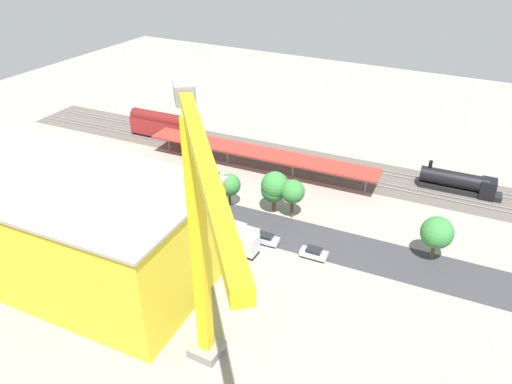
{
  "coord_description": "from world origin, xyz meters",
  "views": [
    {
      "loc": [
        -39.72,
        65.3,
        46.15
      ],
      "look_at": [
        -6.96,
        2.42,
        4.84
      ],
      "focal_mm": 33.63,
      "sensor_mm": 36.0,
      "label": 1
    }
  ],
  "objects_px": {
    "parked_car_0": "(314,253)",
    "street_tree_4": "(293,192)",
    "platform_canopy_near": "(259,152)",
    "tower_crane": "(201,234)",
    "traffic_light": "(219,182)",
    "street_tree_0": "(229,185)",
    "street_tree_2": "(273,190)",
    "street_tree_3": "(275,185)",
    "locomotive": "(461,183)",
    "construction_building": "(67,228)",
    "street_tree_1": "(437,233)",
    "freight_coach_far": "(166,125)",
    "parked_car_1": "(265,239)",
    "box_truck_1": "(232,240)",
    "parked_car_3": "(192,215)",
    "parked_car_2": "(231,228)",
    "box_truck_0": "(218,229)",
    "box_truck_2": "(233,234)"
  },
  "relations": [
    {
      "from": "freight_coach_far",
      "to": "construction_building",
      "type": "relative_size",
      "value": 0.45
    },
    {
      "from": "tower_crane",
      "to": "traffic_light",
      "type": "xyz_separation_m",
      "value": [
        19.25,
        -33.6,
        -15.69
      ]
    },
    {
      "from": "parked_car_2",
      "to": "street_tree_4",
      "type": "distance_m",
      "value": 12.21
    },
    {
      "from": "platform_canopy_near",
      "to": "street_tree_0",
      "type": "height_order",
      "value": "street_tree_0"
    },
    {
      "from": "street_tree_0",
      "to": "street_tree_2",
      "type": "bearing_deg",
      "value": -167.95
    },
    {
      "from": "box_truck_2",
      "to": "street_tree_3",
      "type": "distance_m",
      "value": 12.3
    },
    {
      "from": "platform_canopy_near",
      "to": "freight_coach_far",
      "type": "distance_m",
      "value": 27.28
    },
    {
      "from": "traffic_light",
      "to": "box_truck_1",
      "type": "bearing_deg",
      "value": 129.01
    },
    {
      "from": "parked_car_0",
      "to": "street_tree_4",
      "type": "bearing_deg",
      "value": -49.64
    },
    {
      "from": "freight_coach_far",
      "to": "box_truck_0",
      "type": "bearing_deg",
      "value": 137.96
    },
    {
      "from": "box_truck_1",
      "to": "parked_car_1",
      "type": "bearing_deg",
      "value": -135.05
    },
    {
      "from": "freight_coach_far",
      "to": "traffic_light",
      "type": "bearing_deg",
      "value": 144.35
    },
    {
      "from": "box_truck_2",
      "to": "street_tree_2",
      "type": "xyz_separation_m",
      "value": [
        -1.55,
        -11.51,
        2.75
      ]
    },
    {
      "from": "street_tree_2",
      "to": "construction_building",
      "type": "bearing_deg",
      "value": 55.99
    },
    {
      "from": "street_tree_0",
      "to": "street_tree_2",
      "type": "height_order",
      "value": "street_tree_2"
    },
    {
      "from": "box_truck_0",
      "to": "street_tree_0",
      "type": "bearing_deg",
      "value": -70.25
    },
    {
      "from": "parked_car_3",
      "to": "construction_building",
      "type": "bearing_deg",
      "value": 68.7
    },
    {
      "from": "parked_car_3",
      "to": "street_tree_3",
      "type": "distance_m",
      "value": 15.27
    },
    {
      "from": "street_tree_2",
      "to": "street_tree_3",
      "type": "distance_m",
      "value": 0.95
    },
    {
      "from": "parked_car_2",
      "to": "street_tree_1",
      "type": "relative_size",
      "value": 0.61
    },
    {
      "from": "construction_building",
      "to": "street_tree_2",
      "type": "distance_m",
      "value": 34.18
    },
    {
      "from": "parked_car_0",
      "to": "street_tree_0",
      "type": "relative_size",
      "value": 0.7
    },
    {
      "from": "freight_coach_far",
      "to": "street_tree_0",
      "type": "distance_m",
      "value": 34.04
    },
    {
      "from": "box_truck_1",
      "to": "street_tree_1",
      "type": "distance_m",
      "value": 31.11
    },
    {
      "from": "construction_building",
      "to": "street_tree_1",
      "type": "distance_m",
      "value": 54.09
    },
    {
      "from": "street_tree_0",
      "to": "traffic_light",
      "type": "height_order",
      "value": "street_tree_0"
    },
    {
      "from": "locomotive",
      "to": "parked_car_1",
      "type": "height_order",
      "value": "locomotive"
    },
    {
      "from": "tower_crane",
      "to": "street_tree_2",
      "type": "xyz_separation_m",
      "value": [
        8.81,
        -34.92,
        -15.35
      ]
    },
    {
      "from": "freight_coach_far",
      "to": "traffic_light",
      "type": "relative_size",
      "value": 3.08
    },
    {
      "from": "street_tree_3",
      "to": "parked_car_0",
      "type": "bearing_deg",
      "value": 140.42
    },
    {
      "from": "parked_car_3",
      "to": "tower_crane",
      "type": "bearing_deg",
      "value": 127.7
    },
    {
      "from": "box_truck_2",
      "to": "street_tree_4",
      "type": "xyz_separation_m",
      "value": [
        -5.23,
        -11.42,
        3.41
      ]
    },
    {
      "from": "locomotive",
      "to": "street_tree_1",
      "type": "xyz_separation_m",
      "value": [
        0.95,
        23.62,
        2.9
      ]
    },
    {
      "from": "street_tree_1",
      "to": "street_tree_2",
      "type": "distance_m",
      "value": 27.64
    },
    {
      "from": "locomotive",
      "to": "traffic_light",
      "type": "relative_size",
      "value": 2.51
    },
    {
      "from": "construction_building",
      "to": "box_truck_1",
      "type": "distance_m",
      "value": 24.3
    },
    {
      "from": "locomotive",
      "to": "parked_car_0",
      "type": "distance_m",
      "value": 36.15
    },
    {
      "from": "parked_car_1",
      "to": "parked_car_0",
      "type": "bearing_deg",
      "value": -179.09
    },
    {
      "from": "street_tree_1",
      "to": "street_tree_4",
      "type": "height_order",
      "value": "street_tree_1"
    },
    {
      "from": "locomotive",
      "to": "street_tree_4",
      "type": "height_order",
      "value": "street_tree_4"
    },
    {
      "from": "parked_car_3",
      "to": "box_truck_1",
      "type": "xyz_separation_m",
      "value": [
        -10.62,
        4.47,
        0.92
      ]
    },
    {
      "from": "tower_crane",
      "to": "freight_coach_far",
      "type": "bearing_deg",
      "value": -49.15
    },
    {
      "from": "platform_canopy_near",
      "to": "parked_car_1",
      "type": "relative_size",
      "value": 10.77
    },
    {
      "from": "freight_coach_far",
      "to": "street_tree_2",
      "type": "height_order",
      "value": "street_tree_2"
    },
    {
      "from": "parked_car_1",
      "to": "tower_crane",
      "type": "bearing_deg",
      "value": 102.57
    },
    {
      "from": "parked_car_0",
      "to": "box_truck_1",
      "type": "bearing_deg",
      "value": 18.3
    },
    {
      "from": "platform_canopy_near",
      "to": "parked_car_0",
      "type": "xyz_separation_m",
      "value": [
        -20.73,
        21.92,
        -3.38
      ]
    },
    {
      "from": "platform_canopy_near",
      "to": "parked_car_0",
      "type": "distance_m",
      "value": 30.36
    },
    {
      "from": "box_truck_1",
      "to": "street_tree_0",
      "type": "bearing_deg",
      "value": -58.27
    },
    {
      "from": "freight_coach_far",
      "to": "parked_car_1",
      "type": "height_order",
      "value": "freight_coach_far"
    }
  ]
}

